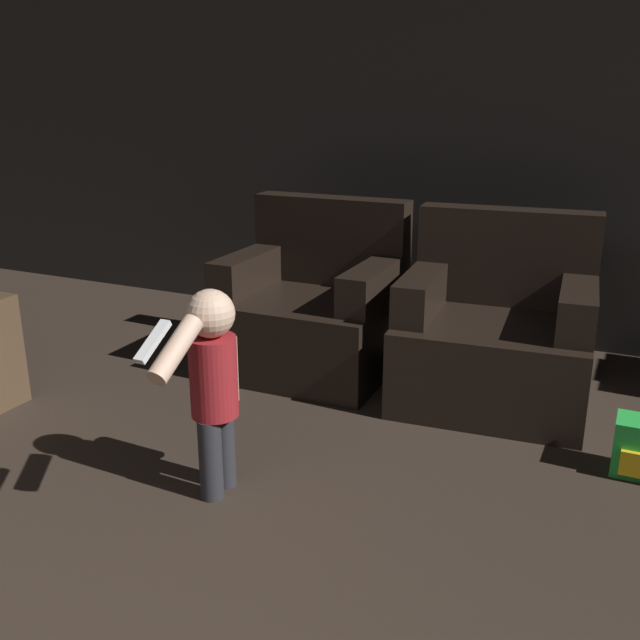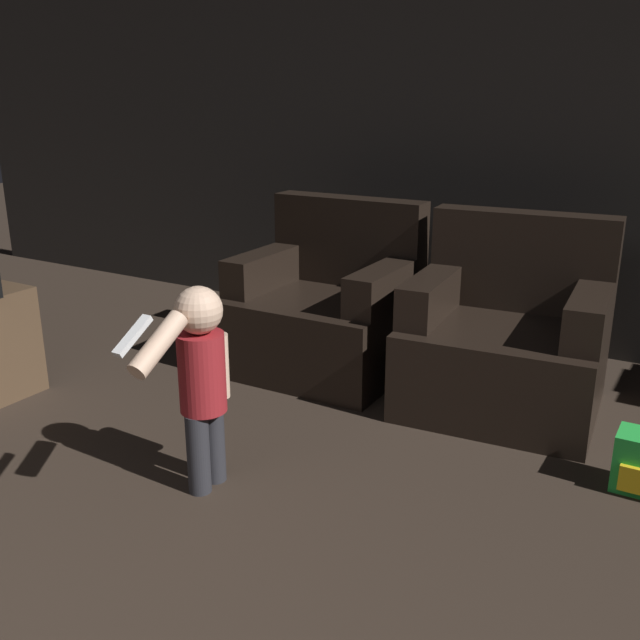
{
  "view_description": "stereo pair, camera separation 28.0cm",
  "coord_description": "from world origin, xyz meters",
  "views": [
    {
      "loc": [
        1.25,
        0.25,
        1.45
      ],
      "look_at": [
        0.03,
        2.88,
        0.52
      ],
      "focal_mm": 40.0,
      "sensor_mm": 36.0,
      "label": 1
    },
    {
      "loc": [
        1.5,
        0.38,
        1.45
      ],
      "look_at": [
        0.03,
        2.88,
        0.52
      ],
      "focal_mm": 40.0,
      "sensor_mm": 36.0,
      "label": 2
    }
  ],
  "objects": [
    {
      "name": "wall_back",
      "position": [
        0.0,
        4.5,
        1.3
      ],
      "size": [
        8.4,
        0.05,
        2.6
      ],
      "color": "#33302D",
      "rests_on": "ground_plane"
    },
    {
      "name": "armchair_left",
      "position": [
        -0.34,
        3.56,
        0.32
      ],
      "size": [
        0.89,
        0.79,
        0.9
      ],
      "rotation": [
        0.0,
        0.0,
        0.01
      ],
      "color": "black",
      "rests_on": "ground_plane"
    },
    {
      "name": "armchair_right",
      "position": [
        0.65,
        3.56,
        0.32
      ],
      "size": [
        0.94,
        0.84,
        0.9
      ],
      "rotation": [
        0.0,
        0.0,
        0.08
      ],
      "color": "black",
      "rests_on": "ground_plane"
    },
    {
      "name": "person_toddler",
      "position": [
        -0.11,
        2.24,
        0.47
      ],
      "size": [
        0.17,
        0.55,
        0.79
      ],
      "rotation": [
        0.0,
        0.0,
        1.61
      ],
      "color": "#28282D",
      "rests_on": "ground_plane"
    }
  ]
}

